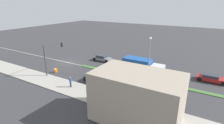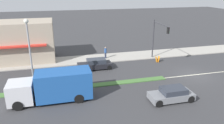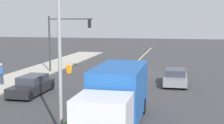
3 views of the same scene
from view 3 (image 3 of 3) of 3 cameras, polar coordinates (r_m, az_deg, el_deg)
The scene contains 8 objects.
lane_marking_center at distance 32.32m, azimuth 2.71°, elevation -1.77°, with size 0.16×60.00×0.01m, color beige.
traffic_signal_main at distance 31.49m, azimuth -8.99°, elevation 5.03°, with size 4.59×0.34×5.60m.
street_lamp at distance 14.02m, azimuth -9.63°, elevation 5.62°, with size 0.44×0.44×7.37m.
pedestrian at distance 26.71m, azimuth -19.57°, elevation -1.95°, with size 0.34×0.34×1.71m.
warning_aframe_sign at distance 31.52m, azimuth -7.91°, elevation -1.30°, with size 0.45×0.53×0.84m.
delivery_truck at distance 15.75m, azimuth 0.86°, elevation -6.25°, with size 2.44×7.50×2.87m.
sedan_dark at distance 23.03m, azimuth -14.45°, elevation -4.18°, with size 1.72×4.40×1.35m.
suv_grey at distance 26.08m, azimuth 11.52°, elevation -2.76°, with size 1.85×4.14×1.30m.
Camera 3 is at (-5.17, 31.48, 5.21)m, focal length 50.00 mm.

